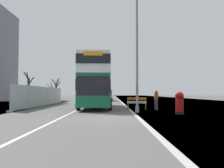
# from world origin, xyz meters

# --- Properties ---
(ground) EXTENTS (140.00, 280.00, 0.10)m
(ground) POSITION_xyz_m (0.54, 0.12, -0.05)
(ground) COLOR #565451
(double_decker_bus) EXTENTS (3.15, 11.22, 4.69)m
(double_decker_bus) POSITION_xyz_m (-1.16, 9.46, 2.50)
(double_decker_bus) COLOR #145638
(double_decker_bus) RESTS_ON ground
(lamppost_foreground) EXTENTS (0.29, 0.70, 8.98)m
(lamppost_foreground) POSITION_xyz_m (2.29, 4.00, 4.25)
(lamppost_foreground) COLOR gray
(lamppost_foreground) RESTS_ON ground
(red_pillar_postbox) EXTENTS (0.59, 0.59, 1.53)m
(red_pillar_postbox) POSITION_xyz_m (5.02, 2.58, 0.84)
(red_pillar_postbox) COLOR black
(red_pillar_postbox) RESTS_ON ground
(roadworks_barrier) EXTENTS (1.75, 0.84, 1.06)m
(roadworks_barrier) POSITION_xyz_m (2.62, 7.28, 0.66)
(roadworks_barrier) COLOR orange
(roadworks_barrier) RESTS_ON ground
(construction_site_fence) EXTENTS (0.44, 17.20, 2.19)m
(construction_site_fence) POSITION_xyz_m (-7.19, 12.65, 1.05)
(construction_site_fence) COLOR #A8AAAD
(construction_site_fence) RESTS_ON ground
(car_oncoming_near) EXTENTS (2.06, 4.14, 2.06)m
(car_oncoming_near) POSITION_xyz_m (-0.48, 28.66, 0.97)
(car_oncoming_near) COLOR slate
(car_oncoming_near) RESTS_ON ground
(car_receding_mid) EXTENTS (2.04, 3.82, 2.20)m
(car_receding_mid) POSITION_xyz_m (-1.07, 35.08, 1.02)
(car_receding_mid) COLOR gray
(car_receding_mid) RESTS_ON ground
(car_receding_far) EXTENTS (1.98, 3.89, 2.24)m
(car_receding_far) POSITION_xyz_m (-5.39, 41.72, 1.04)
(car_receding_far) COLOR gray
(car_receding_far) RESTS_ON ground
(car_far_side) EXTENTS (2.03, 4.50, 2.35)m
(car_far_side) POSITION_xyz_m (-4.37, 49.53, 1.10)
(car_far_side) COLOR gray
(car_far_side) RESTS_ON ground
(bare_tree_far_verge_near) EXTENTS (2.27, 2.72, 5.67)m
(bare_tree_far_verge_near) POSITION_xyz_m (-15.62, 31.40, 2.74)
(bare_tree_far_verge_near) COLOR #4C3D2D
(bare_tree_far_verge_near) RESTS_ON ground
(bare_tree_far_verge_mid) EXTENTS (1.98, 3.12, 4.88)m
(bare_tree_far_verge_mid) POSITION_xyz_m (-12.51, 40.70, 2.52)
(bare_tree_far_verge_mid) COLOR #4C3D2D
(bare_tree_far_verge_mid) RESTS_ON ground
(bare_tree_far_verge_far) EXTENTS (2.69, 2.00, 4.39)m
(bare_tree_far_verge_far) POSITION_xyz_m (-16.05, 50.38, 1.95)
(bare_tree_far_verge_far) COLOR #4C3D2D
(bare_tree_far_verge_far) RESTS_ON ground
(pedestrian_at_kerb) EXTENTS (0.34, 0.34, 1.71)m
(pedestrian_at_kerb) POSITION_xyz_m (4.22, 6.69, 0.86)
(pedestrian_at_kerb) COLOR #2D3342
(pedestrian_at_kerb) RESTS_ON ground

